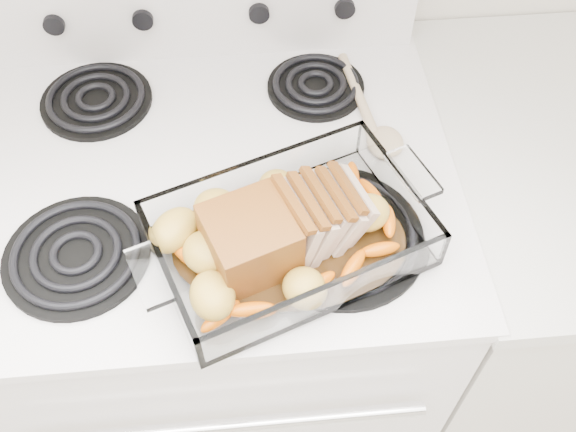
{
  "coord_description": "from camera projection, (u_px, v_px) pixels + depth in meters",
  "views": [
    {
      "loc": [
        0.06,
        0.97,
        1.71
      ],
      "look_at": [
        0.11,
        1.5,
        0.99
      ],
      "focal_mm": 40.0,
      "sensor_mm": 36.0,
      "label": 1
    }
  ],
  "objects": [
    {
      "name": "counter_right",
      "position": [
        527.0,
        282.0,
        1.43
      ],
      "size": [
        0.58,
        0.68,
        0.93
      ],
      "color": "silver",
      "rests_on": "ground"
    },
    {
      "name": "wooden_spoon",
      "position": [
        374.0,
        120.0,
        1.07
      ],
      "size": [
        0.08,
        0.25,
        0.02
      ],
      "rotation": [
        0.0,
        0.0,
        0.13
      ],
      "color": "#CEB295",
      "rests_on": "electric_range"
    },
    {
      "name": "roast_vegetables",
      "position": [
        284.0,
        213.0,
        0.92
      ],
      "size": [
        0.39,
        0.21,
        0.05
      ],
      "rotation": [
        0.0,
        0.0,
        -0.28
      ],
      "color": "#E55B06",
      "rests_on": "baking_dish"
    },
    {
      "name": "baking_dish",
      "position": [
        289.0,
        240.0,
        0.9
      ],
      "size": [
        0.36,
        0.24,
        0.07
      ],
      "rotation": [
        0.0,
        0.0,
        0.36
      ],
      "color": "white",
      "rests_on": "electric_range"
    },
    {
      "name": "electric_range",
      "position": [
        230.0,
        303.0,
        1.39
      ],
      "size": [
        0.78,
        0.7,
        1.12
      ],
      "color": "white",
      "rests_on": "ground"
    },
    {
      "name": "pork_roast",
      "position": [
        273.0,
        228.0,
        0.87
      ],
      "size": [
        0.23,
        0.11,
        0.09
      ],
      "rotation": [
        0.0,
        0.0,
        -0.05
      ],
      "color": "brown",
      "rests_on": "baking_dish"
    }
  ]
}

